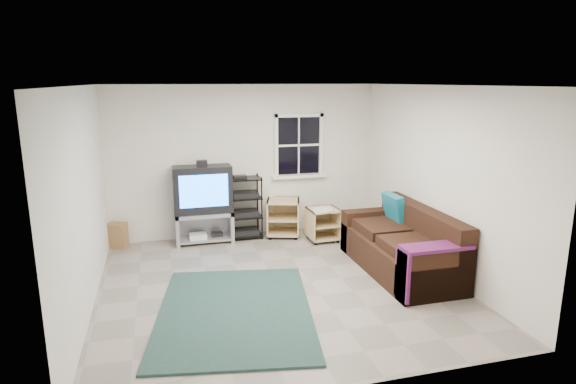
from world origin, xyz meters
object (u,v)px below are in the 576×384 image
object	(u,v)px
av_rack	(245,211)
side_table_left	(283,216)
sofa	(403,247)
side_table_right	(322,222)
tv_unit	(203,198)

from	to	relation	value
av_rack	side_table_left	world-z (taller)	av_rack
side_table_left	sofa	world-z (taller)	sofa
av_rack	side_table_left	bearing A→B (deg)	-2.84
av_rack	side_table_right	bearing A→B (deg)	-20.46
av_rack	side_table_left	xyz separation A→B (m)	(0.67, -0.03, -0.13)
side_table_left	side_table_right	bearing A→B (deg)	-36.88
sofa	side_table_left	bearing A→B (deg)	121.28
tv_unit	side_table_right	distance (m)	2.04
tv_unit	side_table_left	xyz separation A→B (m)	(1.38, 0.01, -0.42)
side_table_left	sofa	bearing A→B (deg)	-58.72
side_table_left	sofa	xyz separation A→B (m)	(1.23, -2.02, 0.00)
av_rack	side_table_right	size ratio (longest dim) A/B	1.90
side_table_left	sofa	distance (m)	2.36
av_rack	tv_unit	bearing A→B (deg)	-176.71
av_rack	side_table_right	distance (m)	1.33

